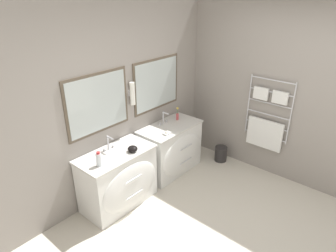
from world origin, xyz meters
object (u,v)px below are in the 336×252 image
Objects in this scene: vanity_left at (119,179)px; amenity_bowl at (133,149)px; waste_bin at (221,153)px; flower_vase at (177,115)px; toiletry_bottle at (99,159)px; vanity_right at (172,149)px.

amenity_bowl reaches higher than vanity_left.
flower_vase is at bearing 134.24° from waste_bin.
waste_bin is (0.52, -0.53, -0.72)m from flower_vase.
amenity_bowl is 0.61× the size of flower_vase.
toiletry_bottle is 1.64m from flower_vase.
flower_vase reaches higher than vanity_right.
vanity_left reaches higher than waste_bin.
vanity_right is 0.92m from waste_bin.
waste_bin is at bearing -11.08° from amenity_bowl.
vanity_left is at bearing 148.10° from amenity_bowl.
amenity_bowl is 1.17m from flower_vase.
flower_vase is (0.25, 0.10, 0.46)m from vanity_right.
vanity_left is 5.44× the size of toiletry_bottle.
vanity_left is at bearing 180.00° from vanity_right.
vanity_right is 4.79× the size of flower_vase.
amenity_bowl is 1.83m from waste_bin.
toiletry_bottle reaches higher than vanity_left.
amenity_bowl is at bearing -31.90° from vanity_left.
vanity_right is (1.06, 0.00, 0.00)m from vanity_left.
flower_vase reaches higher than vanity_left.
toiletry_bottle is at bearing -170.62° from vanity_left.
vanity_left is at bearing 166.82° from waste_bin.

